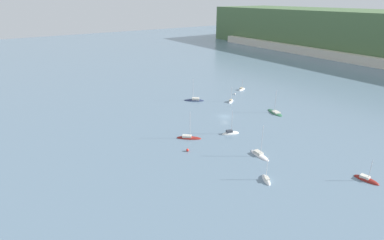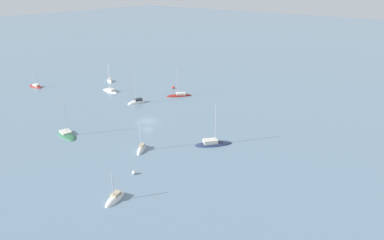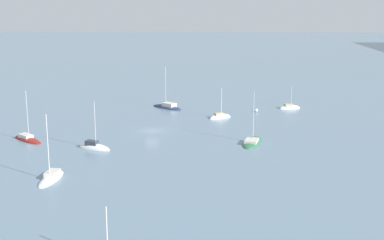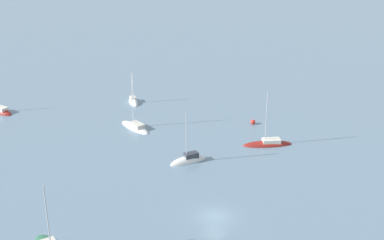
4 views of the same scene
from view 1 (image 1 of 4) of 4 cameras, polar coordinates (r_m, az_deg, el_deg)
name	(u,v)px [view 1 (image 1 of 4)]	position (r m, az deg, el deg)	size (l,w,h in m)	color
ground_plane	(225,117)	(112.89, 6.26, 0.66)	(600.00, 600.00, 0.00)	slate
sailboat_0	(275,113)	(120.04, 15.52, 1.33)	(9.05, 5.10, 9.66)	#2D6647
sailboat_1	(266,180)	(76.93, 13.93, -11.06)	(4.84, 3.53, 7.14)	white
sailboat_2	(230,134)	(98.90, 7.32, -2.59)	(3.55, 6.08, 9.10)	white
sailboat_3	(194,100)	(129.55, 0.43, 3.77)	(7.51, 8.36, 10.21)	#232D4C
sailboat_4	(189,138)	(95.19, -0.63, -3.44)	(6.73, 7.41, 9.69)	maroon
sailboat_5	(231,102)	(129.09, 7.42, 3.49)	(3.86, 5.08, 7.38)	silver
sailboat_6	(259,155)	(87.42, 12.72, -6.53)	(7.57, 2.96, 10.00)	silver
sailboat_7	(242,90)	(146.89, 9.45, 5.72)	(2.94, 5.22, 6.04)	white
sailboat_8	(366,180)	(86.17, 30.24, -9.83)	(6.08, 2.69, 6.58)	maroon
mooring_buoy_0	(187,150)	(87.35, -0.86, -5.74)	(0.85, 0.85, 0.85)	red
mooring_buoy_1	(235,94)	(138.82, 8.18, 4.93)	(0.75, 0.75, 0.75)	white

